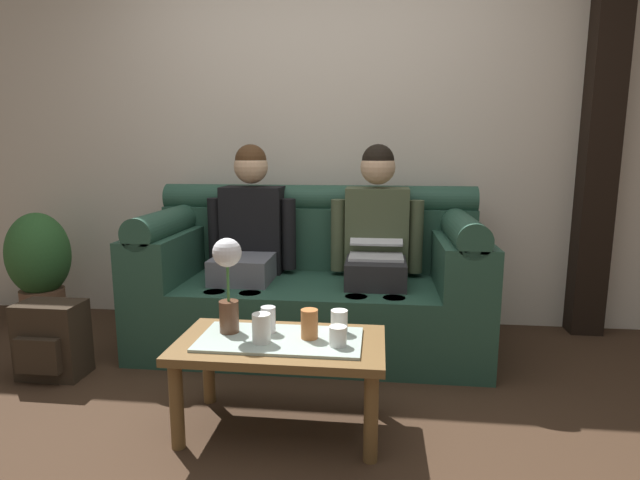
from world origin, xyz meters
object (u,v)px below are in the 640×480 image
Objects in this scene: person_right at (376,240)px; person_left at (249,237)px; flower_vase at (228,275)px; cup_far_left at (309,324)px; couch at (312,284)px; cup_near_left at (261,328)px; cup_near_right at (268,320)px; coffee_table at (280,353)px; potted_plant at (39,264)px; cup_far_right at (338,336)px; cup_far_center at (339,321)px; backpack_left at (52,341)px.

person_left is at bearing 179.96° from person_right.
flower_vase reaches higher than cup_far_left.
couch is 1.00m from cup_far_left.
cup_near_right is (0.00, 0.12, -0.00)m from cup_near_left.
coffee_table is (0.39, -1.00, -0.32)m from person_left.
flower_vase reaches higher than potted_plant.
cup_far_left is 1.54× the size of cup_far_right.
person_left is at bearing 124.77° from cup_far_center.
flower_vase is 0.40m from cup_far_left.
cup_far_center is at bearing 5.92° from cup_near_right.
person_right is 12.28× the size of cup_far_center.
cup_far_right is at bearing -28.65° from cup_far_left.
cup_far_right is (0.25, -0.05, 0.11)m from coffee_table.
person_right is 3.03× the size of backpack_left.
cup_far_left is at bearing 6.29° from coffee_table.
cup_far_center is (0.24, 0.09, 0.12)m from coffee_table.
cup_far_left is (-0.27, -0.98, -0.19)m from person_right.
coffee_table is 2.16× the size of backpack_left.
cup_far_left is (-0.12, -0.08, 0.01)m from cup_far_center.
person_right reaches higher than couch.
person_left is 12.28× the size of cup_far_center.
backpack_left is at bearing -153.69° from couch.
cup_far_center is 0.15m from cup_far_right.
cup_far_center is 1.58m from backpack_left.
couch is 2.58× the size of potted_plant.
person_left is 1.25m from cup_far_right.
cup_far_right is at bearing -12.52° from coffee_table.
cup_near_left is 0.30× the size of backpack_left.
flower_vase is 0.27m from cup_near_left.
coffee_table is at bearing 167.48° from cup_far_right.
couch reaches higher than cup_near_right.
potted_plant reaches higher than cup_near_left.
cup_far_right is at bearing -20.42° from cup_near_right.
cup_near_left is 0.98× the size of cup_far_left.
couch reaches higher than cup_far_right.
potted_plant is (-1.85, 0.08, 0.06)m from couch.
couch is at bearing -2.46° from potted_plant.
coffee_table is at bearing -15.51° from backpack_left.
person_right reaches higher than cup_far_left.
couch is 0.48m from person_left.
coffee_table is at bearing -158.99° from cup_far_center.
coffee_table is 1.12× the size of potted_plant.
couch is at bearing 90.00° from coffee_table.
potted_plant reaches higher than cup_far_center.
couch is at bearing 103.14° from cup_far_right.
cup_far_left is (0.19, 0.07, 0.00)m from cup_near_left.
cup_near_right is (-0.06, 0.06, 0.12)m from coffee_table.
coffee_table is 0.28m from cup_far_center.
couch is 4.99× the size of backpack_left.
cup_near_left is at bearing -31.81° from flower_vase.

